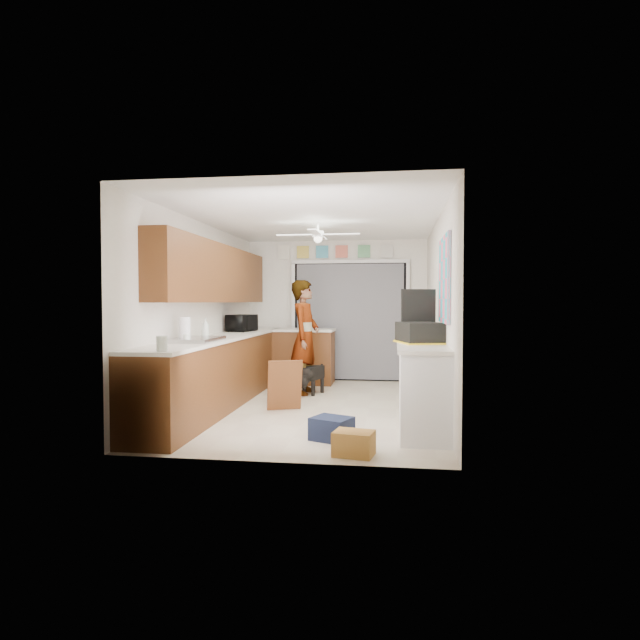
{
  "coord_description": "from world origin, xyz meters",
  "views": [
    {
      "loc": [
        1.04,
        -7.04,
        1.41
      ],
      "look_at": [
        0.0,
        0.4,
        1.15
      ],
      "focal_mm": 30.0,
      "sensor_mm": 36.0,
      "label": 1
    }
  ],
  "objects": [
    {
      "name": "header_frame_3",
      "position": [
        0.5,
        2.47,
        2.3
      ],
      "size": [
        0.22,
        0.02,
        0.22
      ],
      "primitive_type": "cube",
      "color": "#5FA671",
      "rests_on": "wall_back"
    },
    {
      "name": "ceiling",
      "position": [
        0.0,
        0.0,
        2.5
      ],
      "size": [
        5.0,
        5.0,
        0.0
      ],
      "primitive_type": "plane",
      "rotation": [
        3.14,
        0.0,
        0.0
      ],
      "color": "white",
      "rests_on": "ground"
    },
    {
      "name": "header_frame_4",
      "position": [
        0.9,
        2.47,
        2.3
      ],
      "size": [
        0.22,
        0.02,
        0.22
      ],
      "primitive_type": "cube",
      "color": "beige",
      "rests_on": "wall_back"
    },
    {
      "name": "wall_front",
      "position": [
        0.0,
        -2.5,
        1.25
      ],
      "size": [
        3.2,
        0.0,
        3.2
      ],
      "primitive_type": "plane",
      "rotation": [
        -1.57,
        0.0,
        0.0
      ],
      "color": "white",
      "rests_on": "ground"
    },
    {
      "name": "suitcase",
      "position": [
        1.32,
        -0.89,
        1.06
      ],
      "size": [
        0.55,
        0.64,
        0.23
      ],
      "primitive_type": "cube",
      "rotation": [
        0.0,
        0.0,
        0.29
      ],
      "color": "black",
      "rests_on": "right_counter_top"
    },
    {
      "name": "upper_cabinets",
      "position": [
        -1.44,
        0.2,
        1.8
      ],
      "size": [
        0.32,
        4.0,
        0.8
      ],
      "primitive_type": "cube",
      "color": "#5F3216",
      "rests_on": "wall_left"
    },
    {
      "name": "back_opening_recess",
      "position": [
        0.25,
        2.47,
        1.05
      ],
      "size": [
        2.0,
        0.06,
        2.1
      ],
      "primitive_type": "cube",
      "color": "black",
      "rests_on": "wall_back"
    },
    {
      "name": "curtain_panel",
      "position": [
        0.25,
        2.43,
        1.05
      ],
      "size": [
        1.9,
        0.03,
        2.05
      ],
      "primitive_type": "cube",
      "color": "gray",
      "rests_on": "wall_back"
    },
    {
      "name": "cabinet_door_panel",
      "position": [
        -0.36,
        -0.32,
        0.33
      ],
      "size": [
        0.47,
        0.32,
        0.66
      ],
      "primitive_type": "cube",
      "rotation": [
        0.21,
        0.0,
        0.37
      ],
      "color": "#5F3216",
      "rests_on": "floor"
    },
    {
      "name": "header_frame_1",
      "position": [
        -0.25,
        2.47,
        2.3
      ],
      "size": [
        0.22,
        0.02,
        0.22
      ],
      "primitive_type": "cube",
      "color": "#49A7C4",
      "rests_on": "wall_back"
    },
    {
      "name": "wall_left",
      "position": [
        -1.6,
        0.0,
        1.25
      ],
      "size": [
        0.0,
        5.0,
        5.0
      ],
      "primitive_type": "plane",
      "rotation": [
        1.57,
        0.0,
        1.57
      ],
      "color": "white",
      "rests_on": "ground"
    },
    {
      "name": "floor",
      "position": [
        0.0,
        0.0,
        0.0
      ],
      "size": [
        5.0,
        5.0,
        0.0
      ],
      "primitive_type": "plane",
      "color": "beige",
      "rests_on": "ground"
    },
    {
      "name": "route66_sign",
      "position": [
        -0.95,
        2.47,
        2.3
      ],
      "size": [
        0.22,
        0.02,
        0.26
      ],
      "primitive_type": "cube",
      "color": "silver",
      "rests_on": "wall_back"
    },
    {
      "name": "header_frame_2",
      "position": [
        0.1,
        2.47,
        2.3
      ],
      "size": [
        0.22,
        0.02,
        0.22
      ],
      "primitive_type": "cube",
      "color": "#DC6852",
      "rests_on": "wall_back"
    },
    {
      "name": "door_trim_right",
      "position": [
        1.27,
        2.44,
        1.05
      ],
      "size": [
        0.06,
        0.04,
        2.1
      ],
      "primitive_type": "cube",
      "color": "white",
      "rests_on": "wall_back"
    },
    {
      "name": "right_counter_base",
      "position": [
        1.35,
        -1.2,
        0.45
      ],
      "size": [
        0.5,
        1.4,
        0.9
      ],
      "primitive_type": "cube",
      "color": "white",
      "rests_on": "floor"
    },
    {
      "name": "paper_towel_roll",
      "position": [
        -1.41,
        -1.05,
        1.08
      ],
      "size": [
        0.17,
        0.17,
        0.29
      ],
      "primitive_type": "cylinder",
      "rotation": [
        0.0,
        0.0,
        -0.38
      ],
      "color": "white",
      "rests_on": "left_countertop"
    },
    {
      "name": "soap_bottle",
      "position": [
        -1.37,
        -0.46,
        1.07
      ],
      "size": [
        0.13,
        0.13,
        0.26
      ],
      "primitive_type": "imported",
      "rotation": [
        0.0,
        0.0,
        0.32
      ],
      "color": "silver",
      "rests_on": "left_countertop"
    },
    {
      "name": "dog",
      "position": [
        -0.18,
        0.97,
        0.24
      ],
      "size": [
        0.44,
        0.65,
        0.47
      ],
      "primitive_type": "cube",
      "rotation": [
        0.0,
        0.0,
        -0.34
      ],
      "color": "black",
      "rests_on": "floor"
    },
    {
      "name": "navy_crate",
      "position": [
        0.41,
        -1.68,
        0.12
      ],
      "size": [
        0.47,
        0.44,
        0.23
      ],
      "primitive_type": "cube",
      "rotation": [
        0.0,
        0.0,
        -0.41
      ],
      "color": "black",
      "rests_on": "floor"
    },
    {
      "name": "man",
      "position": [
        -0.31,
        0.97,
        0.87
      ],
      "size": [
        0.51,
        0.69,
        1.74
      ],
      "primitive_type": "imported",
      "rotation": [
        0.0,
        0.0,
        1.42
      ],
      "color": "white",
      "rests_on": "floor"
    },
    {
      "name": "ceiling_fan",
      "position": [
        0.0,
        0.2,
        2.32
      ],
      "size": [
        1.14,
        1.14,
        0.24
      ],
      "primitive_type": "cube",
      "color": "white",
      "rests_on": "ceiling"
    },
    {
      "name": "microwave",
      "position": [
        -1.33,
        1.08,
        1.07
      ],
      "size": [
        0.42,
        0.54,
        0.26
      ],
      "primitive_type": "imported",
      "rotation": [
        0.0,
        0.0,
        1.34
      ],
      "color": "black",
      "rests_on": "left_countertop"
    },
    {
      "name": "wall_right",
      "position": [
        1.6,
        0.0,
        1.25
      ],
      "size": [
        0.0,
        5.0,
        5.0
      ],
      "primitive_type": "plane",
      "rotation": [
        1.57,
        0.0,
        -1.57
      ],
      "color": "white",
      "rests_on": "ground"
    },
    {
      "name": "header_frame_0",
      "position": [
        -0.6,
        2.47,
        2.3
      ],
      "size": [
        0.22,
        0.02,
        0.22
      ],
      "primitive_type": "cube",
      "color": "gold",
      "rests_on": "wall_back"
    },
    {
      "name": "jar_a",
      "position": [
        -1.14,
        -2.25,
        1.01
      ],
      "size": [
        0.1,
        0.1,
        0.15
      ],
      "primitive_type": "cylinder",
      "rotation": [
        0.0,
        0.0,
        -0.01
      ],
      "color": "silver",
      "rests_on": "left_countertop"
    },
    {
      "name": "suitcase_rim",
      "position": [
        1.32,
        -0.89,
        0.95
      ],
      "size": [
        0.59,
        0.68,
        0.02
      ],
      "primitive_type": "cube",
      "rotation": [
        0.0,
        0.0,
        0.29
      ],
      "color": "yellow",
      "rests_on": "suitcase"
    },
    {
      "name": "right_counter_top",
      "position": [
        1.34,
        -1.2,
        0.92
      ],
      "size": [
        0.54,
        1.44,
        0.04
      ],
      "primitive_type": "cube",
      "color": "white",
      "rests_on": "right_counter_base"
    },
    {
      "name": "left_base_cabinets",
      "position": [
        -1.3,
        0.0,
        0.45
      ],
      "size": [
        0.6,
        4.8,
        0.9
      ],
      "primitive_type": "cube",
      "color": "#5F3216",
      "rests_on": "floor"
    },
    {
      "name": "peninsula_top",
      "position": [
        -0.5,
        2.0,
        0.92
      ],
      "size": [
        1.04,
        0.64,
        0.04
      ],
      "primitive_type": "cube",
      "color": "white",
      "rests_on": "peninsula_base"
    },
    {
      "name": "door_trim_left",
      "position": [
        -0.77,
        2.44,
        1.05
      ],
      "size": [
        0.06,
        0.04,
        2.1
      ],
      "primitive_type": "cube",
      "color": "white",
      "rests_on": "wall_back"
    },
    {
      "name": "wall_back",
      "position": [
        0.0,
        2.5,
        1.25
      ],
      "size": [
        3.2,
        0.0,
        3.2
      ],
      "primitive_type": "plane",
      "rotation": [
        1.57,
        0.0,
        0.0
      ],
      "color": "white",
      "rests_on": "ground"
    },
    {
      "name": "jar_b",
      "position": [
        -1.27,
        -1.32,
        0.99
      ],
      "size": [
        0.07,
        0.07,
        0.11
      ],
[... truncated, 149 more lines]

